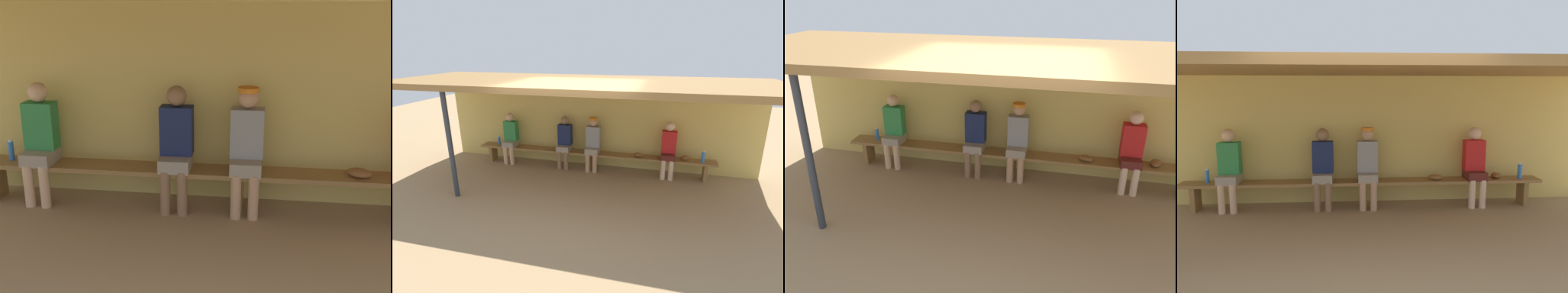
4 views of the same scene
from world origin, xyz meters
TOP-DOWN VIEW (x-y plane):
  - ground_plane at (0.00, 0.00)m, footprint 24.00×24.00m
  - back_wall at (0.00, 2.00)m, footprint 8.00×0.20m
  - dugout_roof at (0.00, 0.70)m, footprint 8.00×2.80m
  - support_post at (-2.36, -0.55)m, footprint 0.10×0.10m
  - bench at (0.00, 1.55)m, footprint 6.00×0.36m
  - player_leftmost at (-2.19, 1.55)m, footprint 0.34×0.42m
  - player_shirtless_tan at (0.06, 1.55)m, footprint 0.34×0.42m
  - player_in_red at (-0.68, 1.55)m, footprint 0.34×0.42m
  - player_rightmost at (1.89, 1.55)m, footprint 0.34×0.42m
  - water_bottle_orange at (-2.55, 1.56)m, footprint 0.06×0.06m
  - water_bottle_blue at (2.67, 1.51)m, footprint 0.08×0.08m
  - baseball_glove_dark_brown at (1.20, 1.52)m, footprint 0.29×0.25m
  - baseball_glove_tan at (2.28, 1.59)m, footprint 0.24×0.28m

SIDE VIEW (x-z plane):
  - ground_plane at x=0.00m, z-range 0.00..0.00m
  - bench at x=0.00m, z-range 0.16..0.62m
  - baseball_glove_dark_brown at x=1.20m, z-range 0.46..0.55m
  - baseball_glove_tan at x=2.28m, z-range 0.46..0.55m
  - water_bottle_orange at x=-2.55m, z-range 0.45..0.69m
  - water_bottle_blue at x=2.67m, z-range 0.45..0.73m
  - player_leftmost at x=-2.19m, z-range 0.06..1.40m
  - player_in_red at x=-0.68m, z-range 0.06..1.40m
  - player_rightmost at x=1.89m, z-range 0.06..1.40m
  - player_shirtless_tan at x=0.06m, z-range 0.07..1.42m
  - back_wall at x=0.00m, z-range 0.00..2.20m
  - support_post at x=-2.36m, z-range 0.00..2.20m
  - dugout_roof at x=0.00m, z-range 2.20..2.32m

